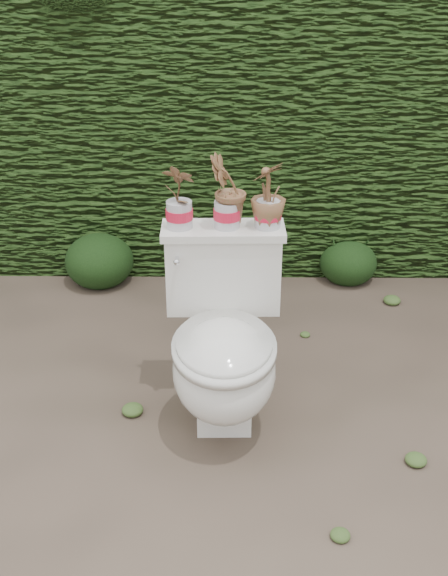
{
  "coord_description": "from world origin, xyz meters",
  "views": [
    {
      "loc": [
        0.03,
        -2.66,
        1.92
      ],
      "look_at": [
        0.0,
        -0.07,
        0.55
      ],
      "focal_mm": 45.0,
      "sensor_mm": 36.0,
      "label": 1
    }
  ],
  "objects_px": {
    "potted_plant_center": "(227,193)",
    "potted_plant_right": "(268,197)",
    "potted_plant_left": "(179,198)",
    "toilet": "(224,347)"
  },
  "relations": [
    {
      "from": "toilet",
      "to": "potted_plant_left",
      "type": "xyz_separation_m",
      "value": [
        -0.18,
        0.24,
        0.55
      ]
    },
    {
      "from": "potted_plant_center",
      "to": "potted_plant_right",
      "type": "height_order",
      "value": "potted_plant_center"
    },
    {
      "from": "toilet",
      "to": "potted_plant_right",
      "type": "height_order",
      "value": "potted_plant_right"
    },
    {
      "from": "potted_plant_center",
      "to": "potted_plant_right",
      "type": "bearing_deg",
      "value": 141.86
    },
    {
      "from": "potted_plant_left",
      "to": "potted_plant_center",
      "type": "bearing_deg",
      "value": -155.07
    },
    {
      "from": "toilet",
      "to": "potted_plant_center",
      "type": "bearing_deg",
      "value": 86.23
    },
    {
      "from": "potted_plant_left",
      "to": "toilet",
      "type": "bearing_deg",
      "value": 151.12
    },
    {
      "from": "potted_plant_left",
      "to": "potted_plant_right",
      "type": "distance_m",
      "value": 0.35
    },
    {
      "from": "potted_plant_left",
      "to": "potted_plant_right",
      "type": "xyz_separation_m",
      "value": [
        0.35,
        0.01,
        0.0
      ]
    },
    {
      "from": "toilet",
      "to": "potted_plant_left",
      "type": "distance_m",
      "value": 0.62
    }
  ]
}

